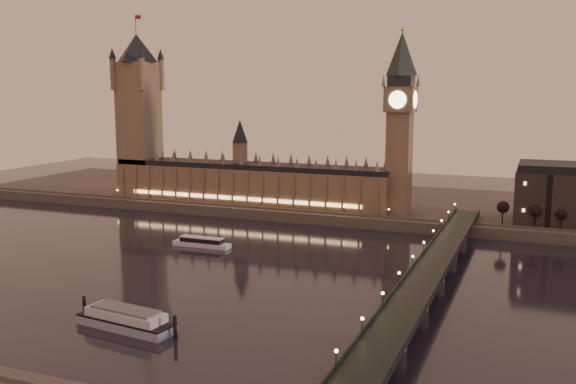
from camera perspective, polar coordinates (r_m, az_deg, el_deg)
name	(u,v)px	position (r m, az deg, el deg)	size (l,w,h in m)	color
ground	(214,268)	(281.58, -6.63, -6.74)	(700.00, 700.00, 0.00)	black
far_embankment	(375,203)	(421.35, 7.78, -1.02)	(560.00, 130.00, 6.00)	#423D35
palace_of_westminster	(249,178)	(400.75, -3.50, 1.23)	(180.00, 26.62, 52.00)	brown
victoria_tower	(139,106)	(437.35, -13.14, 7.47)	(31.68, 31.68, 118.00)	brown
big_ben	(400,112)	(366.76, 9.95, 7.01)	(17.68, 17.68, 104.00)	brown
westminster_bridge	(427,279)	(251.00, 12.23, -7.56)	(13.20, 260.00, 15.30)	black
bare_tree_0	(505,211)	(352.64, 18.70, -1.61)	(5.22, 5.22, 10.62)	black
bare_tree_1	(531,213)	(352.24, 20.81, -1.74)	(5.22, 5.22, 10.62)	black
bare_tree_2	(559,215)	(352.31, 22.93, -1.87)	(5.22, 5.22, 10.62)	black
cruise_boat_a	(202,242)	(319.50, -7.68, -4.46)	(29.61, 6.64, 4.73)	silver
moored_barge	(126,319)	(217.96, -14.21, -10.91)	(39.89, 13.98, 7.37)	#8C9EB2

